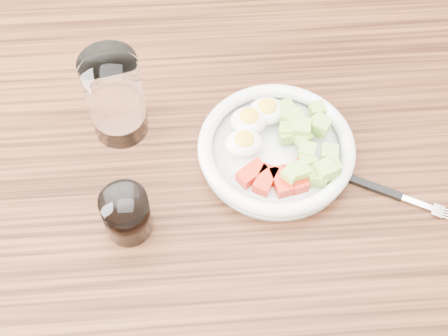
{
  "coord_description": "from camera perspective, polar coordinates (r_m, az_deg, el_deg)",
  "views": [
    {
      "loc": [
        -0.04,
        -0.46,
        1.56
      ],
      "look_at": [
        -0.01,
        0.01,
        0.8
      ],
      "focal_mm": 50.0,
      "sensor_mm": 36.0,
      "label": 1
    }
  ],
  "objects": [
    {
      "name": "coffee_glass",
      "position": [
        0.86,
        -8.91,
        -4.17
      ],
      "size": [
        0.07,
        0.07,
        0.07
      ],
      "color": "white",
      "rests_on": "dining_table"
    },
    {
      "name": "fork",
      "position": [
        0.93,
        14.91,
        -2.23
      ],
      "size": [
        0.16,
        0.09,
        0.01
      ],
      "color": "black",
      "rests_on": "dining_table"
    },
    {
      "name": "water_glass",
      "position": [
        0.92,
        -9.94,
        6.42
      ],
      "size": [
        0.08,
        0.08,
        0.15
      ],
      "primitive_type": "cylinder",
      "color": "white",
      "rests_on": "dining_table"
    },
    {
      "name": "dining_table",
      "position": [
        1.0,
        0.61,
        -4.42
      ],
      "size": [
        1.5,
        0.9,
        0.77
      ],
      "color": "brown",
      "rests_on": "ground"
    },
    {
      "name": "bowl",
      "position": [
        0.92,
        4.85,
        1.92
      ],
      "size": [
        0.23,
        0.23,
        0.06
      ],
      "color": "white",
      "rests_on": "dining_table"
    }
  ]
}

